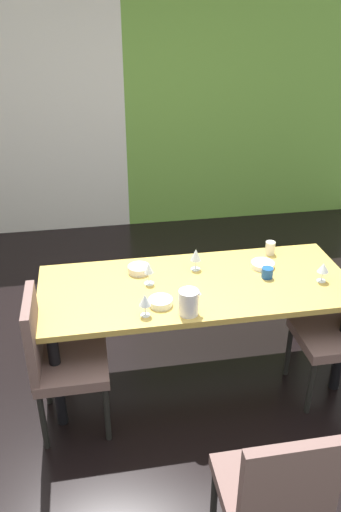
{
  "coord_description": "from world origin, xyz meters",
  "views": [
    {
      "loc": [
        -0.44,
        -2.69,
        2.49
      ],
      "look_at": [
        0.09,
        0.33,
        0.85
      ],
      "focal_mm": 35.0,
      "sensor_mm": 36.0,
      "label": 1
    }
  ],
  "objects_px": {
    "wine_glass_west": "(145,300)",
    "serving_bowl_left": "(139,269)",
    "serving_bowl_near_shelf": "(161,302)",
    "cup_east": "(270,248)",
    "cup_center": "(267,273)",
    "pitcher_front": "(189,302)",
    "chair_head_near": "(275,494)",
    "serving_bowl_corner": "(263,265)",
    "wine_glass_rear": "(323,268)",
    "wine_glass_south": "(149,269)",
    "dining_table": "(196,294)",
    "wine_glass_near_window": "(196,255)",
    "chair_left_near": "(57,357)"
  },
  "relations": [
    {
      "from": "dining_table",
      "to": "wine_glass_rear",
      "type": "distance_m",
      "value": 0.87
    },
    {
      "from": "serving_bowl_near_shelf",
      "to": "pitcher_front",
      "type": "distance_m",
      "value": 0.2
    },
    {
      "from": "chair_left_near",
      "to": "wine_glass_west",
      "type": "relative_size",
      "value": 6.52
    },
    {
      "from": "wine_glass_west",
      "to": "serving_bowl_near_shelf",
      "type": "distance_m",
      "value": 0.17
    },
    {
      "from": "serving_bowl_near_shelf",
      "to": "pitcher_front",
      "type": "bearing_deg",
      "value": -38.17
    },
    {
      "from": "chair_head_near",
      "to": "pitcher_front",
      "type": "bearing_deg",
      "value": 98.04
    },
    {
      "from": "wine_glass_south",
      "to": "serving_bowl_near_shelf",
      "type": "bearing_deg",
      "value": -82.18
    },
    {
      "from": "pitcher_front",
      "to": "cup_center",
      "type": "bearing_deg",
      "value": 28.26
    },
    {
      "from": "dining_table",
      "to": "pitcher_front",
      "type": "height_order",
      "value": "pitcher_front"
    },
    {
      "from": "wine_glass_rear",
      "to": "pitcher_front",
      "type": "bearing_deg",
      "value": -167.06
    },
    {
      "from": "pitcher_front",
      "to": "wine_glass_west",
      "type": "bearing_deg",
      "value": 174.61
    },
    {
      "from": "wine_glass_near_window",
      "to": "wine_glass_rear",
      "type": "height_order",
      "value": "wine_glass_near_window"
    },
    {
      "from": "chair_left_near",
      "to": "serving_bowl_corner",
      "type": "relative_size",
      "value": 5.85
    },
    {
      "from": "wine_glass_near_window",
      "to": "cup_center",
      "type": "height_order",
      "value": "wine_glass_near_window"
    },
    {
      "from": "wine_glass_near_window",
      "to": "serving_bowl_left",
      "type": "relative_size",
      "value": 1.05
    },
    {
      "from": "wine_glass_near_window",
      "to": "serving_bowl_near_shelf",
      "type": "height_order",
      "value": "wine_glass_near_window"
    },
    {
      "from": "wine_glass_west",
      "to": "serving_bowl_corner",
      "type": "distance_m",
      "value": 1.01
    },
    {
      "from": "cup_center",
      "to": "pitcher_front",
      "type": "distance_m",
      "value": 0.7
    },
    {
      "from": "chair_left_near",
      "to": "wine_glass_west",
      "type": "height_order",
      "value": "chair_left_near"
    },
    {
      "from": "wine_glass_rear",
      "to": "cup_east",
      "type": "relative_size",
      "value": 1.4
    },
    {
      "from": "wine_glass_near_window",
      "to": "cup_east",
      "type": "height_order",
      "value": "wine_glass_near_window"
    },
    {
      "from": "wine_glass_west",
      "to": "serving_bowl_near_shelf",
      "type": "relative_size",
      "value": 0.99
    },
    {
      "from": "wine_glass_rear",
      "to": "dining_table",
      "type": "bearing_deg",
      "value": 172.56
    },
    {
      "from": "serving_bowl_left",
      "to": "dining_table",
      "type": "bearing_deg",
      "value": -31.48
    },
    {
      "from": "wine_glass_rear",
      "to": "cup_east",
      "type": "distance_m",
      "value": 0.49
    },
    {
      "from": "wine_glass_west",
      "to": "serving_bowl_left",
      "type": "relative_size",
      "value": 0.97
    },
    {
      "from": "wine_glass_south",
      "to": "serving_bowl_near_shelf",
      "type": "relative_size",
      "value": 1.02
    },
    {
      "from": "dining_table",
      "to": "serving_bowl_corner",
      "type": "bearing_deg",
      "value": 15.9
    },
    {
      "from": "dining_table",
      "to": "wine_glass_south",
      "type": "distance_m",
      "value": 0.37
    },
    {
      "from": "pitcher_front",
      "to": "cup_east",
      "type": "bearing_deg",
      "value": 41.21
    },
    {
      "from": "dining_table",
      "to": "serving_bowl_left",
      "type": "height_order",
      "value": "serving_bowl_left"
    },
    {
      "from": "dining_table",
      "to": "wine_glass_rear",
      "type": "height_order",
      "value": "wine_glass_rear"
    },
    {
      "from": "serving_bowl_near_shelf",
      "to": "cup_center",
      "type": "relative_size",
      "value": 1.95
    },
    {
      "from": "wine_glass_south",
      "to": "wine_glass_rear",
      "type": "xyz_separation_m",
      "value": [
        1.15,
        -0.17,
        -0.01
      ]
    },
    {
      "from": "chair_left_near",
      "to": "serving_bowl_corner",
      "type": "xyz_separation_m",
      "value": [
        1.44,
        0.48,
        0.24
      ]
    },
    {
      "from": "chair_head_near",
      "to": "cup_east",
      "type": "relative_size",
      "value": 10.06
    },
    {
      "from": "serving_bowl_corner",
      "to": "cup_center",
      "type": "distance_m",
      "value": 0.15
    },
    {
      "from": "wine_glass_near_window",
      "to": "wine_glass_west",
      "type": "relative_size",
      "value": 1.08
    },
    {
      "from": "wine_glass_west",
      "to": "cup_east",
      "type": "relative_size",
      "value": 1.52
    },
    {
      "from": "serving_bowl_near_shelf",
      "to": "cup_center",
      "type": "distance_m",
      "value": 0.8
    },
    {
      "from": "chair_left_near",
      "to": "wine_glass_near_window",
      "type": "distance_m",
      "value": 1.15
    },
    {
      "from": "wine_glass_rear",
      "to": "cup_center",
      "type": "bearing_deg",
      "value": 162.38
    },
    {
      "from": "cup_east",
      "to": "cup_center",
      "type": "bearing_deg",
      "value": -112.74
    },
    {
      "from": "cup_east",
      "to": "serving_bowl_near_shelf",
      "type": "bearing_deg",
      "value": -149.3
    },
    {
      "from": "wine_glass_west",
      "to": "wine_glass_near_window",
      "type": "bearing_deg",
      "value": 49.99
    },
    {
      "from": "cup_center",
      "to": "chair_head_near",
      "type": "bearing_deg",
      "value": -107.5
    },
    {
      "from": "wine_glass_west",
      "to": "cup_center",
      "type": "xyz_separation_m",
      "value": [
        0.88,
        0.31,
        -0.07
      ]
    },
    {
      "from": "wine_glass_south",
      "to": "serving_bowl_corner",
      "type": "xyz_separation_m",
      "value": [
        0.82,
        0.09,
        -0.09
      ]
    },
    {
      "from": "cup_center",
      "to": "serving_bowl_corner",
      "type": "bearing_deg",
      "value": 82.62
    },
    {
      "from": "wine_glass_rear",
      "to": "wine_glass_south",
      "type": "bearing_deg",
      "value": 171.76
    }
  ]
}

